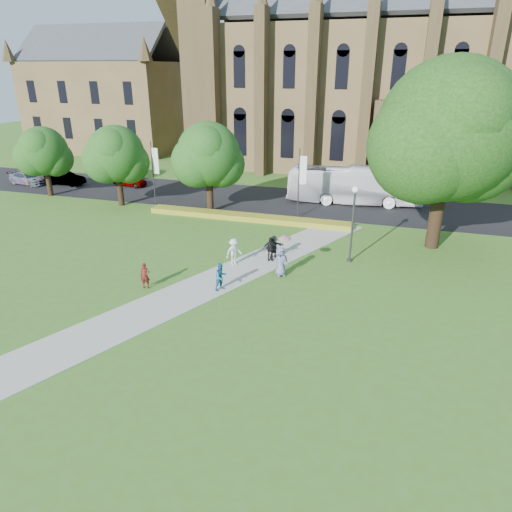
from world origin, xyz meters
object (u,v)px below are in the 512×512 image
(large_tree, at_px, (449,131))
(tour_coach, at_px, (354,185))
(car_2, at_px, (28,178))
(car_0, at_px, (130,180))
(streetlamp, at_px, (353,215))
(car_1, at_px, (65,178))
(pedestrian_0, at_px, (145,276))

(large_tree, distance_m, tour_coach, 13.86)
(tour_coach, xyz_separation_m, car_2, (-35.97, -2.81, -1.09))
(tour_coach, xyz_separation_m, car_0, (-24.43, -0.25, -1.11))
(car_2, bearing_deg, streetlamp, -97.69)
(streetlamp, xyz_separation_m, car_1, (-32.99, 12.78, -2.54))
(tour_coach, bearing_deg, streetlamp, 179.88)
(car_0, distance_m, car_1, 7.43)
(large_tree, relative_size, tour_coach, 1.04)
(car_1, bearing_deg, large_tree, -103.65)
(large_tree, height_order, tour_coach, large_tree)
(car_0, bearing_deg, streetlamp, -113.09)
(streetlamp, relative_size, pedestrian_0, 3.34)
(large_tree, relative_size, car_1, 2.97)
(tour_coach, bearing_deg, large_tree, -151.31)
(car_0, bearing_deg, pedestrian_0, -140.69)
(streetlamp, height_order, car_2, streetlamp)
(car_1, xyz_separation_m, pedestrian_0, (21.73, -20.51, 0.07))
(streetlamp, height_order, tour_coach, streetlamp)
(streetlamp, distance_m, tour_coach, 14.76)
(streetlamp, distance_m, car_2, 39.19)
(streetlamp, xyz_separation_m, car_2, (-37.28, 11.81, -2.60))
(tour_coach, bearing_deg, car_0, 85.35)
(car_0, bearing_deg, tour_coach, -83.32)
(large_tree, bearing_deg, car_0, 162.45)
(large_tree, relative_size, pedestrian_0, 8.41)
(streetlamp, bearing_deg, car_2, 162.41)
(streetlamp, distance_m, large_tree, 8.73)
(large_tree, bearing_deg, pedestrian_0, -143.88)
(large_tree, bearing_deg, tour_coach, 123.91)
(car_0, bearing_deg, car_1, 108.50)
(car_1, bearing_deg, car_2, 101.19)
(streetlamp, xyz_separation_m, tour_coach, (-1.31, 14.62, -1.51))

